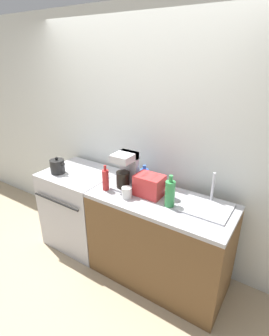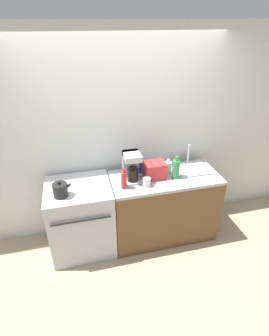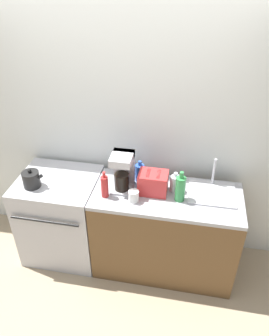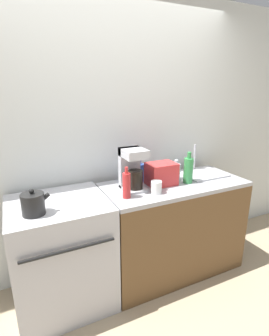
{
  "view_description": "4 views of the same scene",
  "coord_description": "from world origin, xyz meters",
  "px_view_note": "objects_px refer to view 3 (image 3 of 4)",
  "views": [
    {
      "loc": [
        1.42,
        -1.56,
        2.14
      ],
      "look_at": [
        0.16,
        0.36,
        1.14
      ],
      "focal_mm": 28.0,
      "sensor_mm": 36.0,
      "label": 1
    },
    {
      "loc": [
        -0.54,
        -2.25,
        2.61
      ],
      "look_at": [
        0.1,
        0.35,
        1.07
      ],
      "focal_mm": 28.0,
      "sensor_mm": 36.0,
      "label": 2
    },
    {
      "loc": [
        0.62,
        -2.0,
        2.75
      ],
      "look_at": [
        0.18,
        0.33,
        1.16
      ],
      "focal_mm": 35.0,
      "sensor_mm": 36.0,
      "label": 3
    },
    {
      "loc": [
        -0.84,
        -1.59,
        1.77
      ],
      "look_at": [
        0.08,
        0.33,
        1.11
      ],
      "focal_mm": 28.0,
      "sensor_mm": 36.0,
      "label": 4
    }
  ],
  "objects_px": {
    "bottle_red": "(105,186)",
    "cup_white": "(134,196)",
    "coffee_maker": "(123,170)",
    "bottle_green": "(180,188)",
    "stove": "(62,215)",
    "toaster": "(153,183)",
    "kettle": "(31,179)",
    "bottle_blue": "(140,172)",
    "bottle_clear": "(175,183)"
  },
  "relations": [
    {
      "from": "bottle_red",
      "to": "cup_white",
      "type": "height_order",
      "value": "bottle_red"
    },
    {
      "from": "toaster",
      "to": "bottle_green",
      "type": "bearing_deg",
      "value": -15.65
    },
    {
      "from": "coffee_maker",
      "to": "bottle_red",
      "type": "relative_size",
      "value": 1.4
    },
    {
      "from": "stove",
      "to": "cup_white",
      "type": "xyz_separation_m",
      "value": [
        0.78,
        -0.17,
        0.5
      ]
    },
    {
      "from": "kettle",
      "to": "toaster",
      "type": "bearing_deg",
      "value": 6.48
    },
    {
      "from": "bottle_blue",
      "to": "coffee_maker",
      "type": "bearing_deg",
      "value": -135.57
    },
    {
      "from": "kettle",
      "to": "cup_white",
      "type": "relative_size",
      "value": 1.89
    },
    {
      "from": "bottle_green",
      "to": "cup_white",
      "type": "xyz_separation_m",
      "value": [
        -0.39,
        -0.09,
        -0.07
      ]
    },
    {
      "from": "stove",
      "to": "toaster",
      "type": "xyz_separation_m",
      "value": [
        0.92,
        -0.01,
        0.55
      ]
    },
    {
      "from": "bottle_blue",
      "to": "bottle_green",
      "type": "bearing_deg",
      "value": -29.35
    },
    {
      "from": "stove",
      "to": "bottle_blue",
      "type": "bearing_deg",
      "value": 10.34
    },
    {
      "from": "bottle_red",
      "to": "bottle_clear",
      "type": "height_order",
      "value": "bottle_red"
    },
    {
      "from": "toaster",
      "to": "bottle_red",
      "type": "height_order",
      "value": "bottle_red"
    },
    {
      "from": "kettle",
      "to": "toaster",
      "type": "relative_size",
      "value": 0.77
    },
    {
      "from": "toaster",
      "to": "bottle_clear",
      "type": "relative_size",
      "value": 1.33
    },
    {
      "from": "toaster",
      "to": "bottle_green",
      "type": "xyz_separation_m",
      "value": [
        0.24,
        -0.07,
        0.02
      ]
    },
    {
      "from": "stove",
      "to": "coffee_maker",
      "type": "relative_size",
      "value": 2.59
    },
    {
      "from": "bottle_green",
      "to": "cup_white",
      "type": "distance_m",
      "value": 0.41
    },
    {
      "from": "coffee_maker",
      "to": "bottle_clear",
      "type": "xyz_separation_m",
      "value": [
        0.47,
        0.03,
        -0.1
      ]
    },
    {
      "from": "coffee_maker",
      "to": "toaster",
      "type": "bearing_deg",
      "value": -4.48
    },
    {
      "from": "kettle",
      "to": "toaster",
      "type": "xyz_separation_m",
      "value": [
        1.1,
        0.13,
        0.02
      ]
    },
    {
      "from": "coffee_maker",
      "to": "stove",
      "type": "bearing_deg",
      "value": -178.89
    },
    {
      "from": "stove",
      "to": "toaster",
      "type": "relative_size",
      "value": 3.59
    },
    {
      "from": "bottle_green",
      "to": "kettle",
      "type": "bearing_deg",
      "value": -177.6
    },
    {
      "from": "stove",
      "to": "kettle",
      "type": "xyz_separation_m",
      "value": [
        -0.18,
        -0.13,
        0.53
      ]
    },
    {
      "from": "toaster",
      "to": "coffee_maker",
      "type": "distance_m",
      "value": 0.29
    },
    {
      "from": "stove",
      "to": "coffee_maker",
      "type": "height_order",
      "value": "coffee_maker"
    },
    {
      "from": "stove",
      "to": "bottle_green",
      "type": "xyz_separation_m",
      "value": [
        1.17,
        -0.08,
        0.57
      ]
    },
    {
      "from": "kettle",
      "to": "bottle_blue",
      "type": "height_order",
      "value": "bottle_blue"
    },
    {
      "from": "stove",
      "to": "bottle_blue",
      "type": "height_order",
      "value": "bottle_blue"
    },
    {
      "from": "stove",
      "to": "kettle",
      "type": "relative_size",
      "value": 4.68
    },
    {
      "from": "kettle",
      "to": "coffee_maker",
      "type": "distance_m",
      "value": 0.84
    },
    {
      "from": "bottle_red",
      "to": "bottle_blue",
      "type": "xyz_separation_m",
      "value": [
        0.26,
        0.29,
        -0.02
      ]
    },
    {
      "from": "coffee_maker",
      "to": "cup_white",
      "type": "height_order",
      "value": "coffee_maker"
    },
    {
      "from": "toaster",
      "to": "coffee_maker",
      "type": "bearing_deg",
      "value": 175.52
    },
    {
      "from": "bottle_red",
      "to": "cup_white",
      "type": "xyz_separation_m",
      "value": [
        0.26,
        -0.02,
        -0.05
      ]
    },
    {
      "from": "bottle_blue",
      "to": "bottle_clear",
      "type": "distance_m",
      "value": 0.35
    },
    {
      "from": "toaster",
      "to": "bottle_clear",
      "type": "height_order",
      "value": "toaster"
    },
    {
      "from": "cup_white",
      "to": "bottle_red",
      "type": "bearing_deg",
      "value": 175.66
    },
    {
      "from": "toaster",
      "to": "cup_white",
      "type": "bearing_deg",
      "value": -132.1
    },
    {
      "from": "toaster",
      "to": "bottle_red",
      "type": "xyz_separation_m",
      "value": [
        -0.41,
        -0.14,
        0.01
      ]
    },
    {
      "from": "kettle",
      "to": "stove",
      "type": "bearing_deg",
      "value": 37.08
    },
    {
      "from": "bottle_clear",
      "to": "bottle_red",
      "type": "bearing_deg",
      "value": -162.08
    },
    {
      "from": "kettle",
      "to": "coffee_maker",
      "type": "relative_size",
      "value": 0.55
    },
    {
      "from": "cup_white",
      "to": "stove",
      "type": "bearing_deg",
      "value": 167.72
    },
    {
      "from": "stove",
      "to": "bottle_red",
      "type": "distance_m",
      "value": 0.78
    },
    {
      "from": "stove",
      "to": "bottle_red",
      "type": "height_order",
      "value": "bottle_red"
    },
    {
      "from": "bottle_green",
      "to": "bottle_clear",
      "type": "bearing_deg",
      "value": 113.66
    },
    {
      "from": "bottle_clear",
      "to": "toaster",
      "type": "bearing_deg",
      "value": -164.67
    },
    {
      "from": "bottle_red",
      "to": "bottle_green",
      "type": "distance_m",
      "value": 0.65
    }
  ]
}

